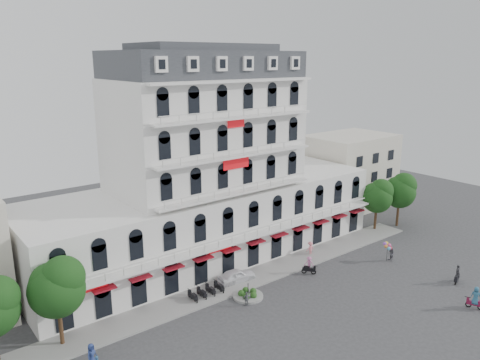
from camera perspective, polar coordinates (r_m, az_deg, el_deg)
name	(u,v)px	position (r m, az deg, el deg)	size (l,w,h in m)	color
ground	(310,312)	(48.39, 8.51, -15.58)	(120.00, 120.00, 0.00)	#38383A
sidewalk	(252,278)	(54.10, 1.45, -11.85)	(53.00, 4.00, 0.16)	gray
main_building	(206,178)	(57.41, -4.20, 0.24)	(45.00, 15.00, 25.80)	silver
flank_building_east	(349,171)	(79.80, 13.15, 1.10)	(14.00, 10.00, 12.00)	beige
traffic_island	(248,295)	(50.27, 0.98, -13.83)	(3.20, 3.20, 1.60)	gray
parked_scooter_row	(206,296)	(50.63, -4.12, -13.98)	(4.40, 1.80, 1.10)	black
tree_west_inner	(57,285)	(43.20, -21.41, -11.88)	(4.76, 4.76, 8.25)	#382314
tree_east_inner	(378,195)	(69.59, 16.42, -1.79)	(4.40, 4.37, 7.57)	#382314
tree_east_outer	(400,190)	(72.19, 18.94, -1.13)	(4.65, 4.65, 8.05)	#382314
parked_car	(237,276)	(53.14, -0.43, -11.57)	(1.76, 4.38, 1.49)	white
rider_east	(476,298)	(53.24, 26.79, -12.67)	(0.90, 1.62, 2.36)	maroon
rider_northeast	(457,274)	(57.98, 24.98, -10.35)	(1.66, 0.78, 2.16)	black
rider_center	(309,265)	(55.30, 8.41, -10.18)	(1.23, 1.38, 2.16)	black
pedestrian_left	(91,354)	(42.22, -17.66, -19.61)	(0.93, 0.61, 1.91)	navy
pedestrian_mid	(247,299)	(48.52, 0.82, -14.28)	(0.88, 0.37, 1.51)	slate
pedestrian_right	(310,248)	(60.34, 8.56, -8.25)	(1.16, 0.67, 1.80)	pink
balloon_vendor	(390,251)	(60.74, 17.81, -8.30)	(1.45, 1.36, 2.45)	slate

